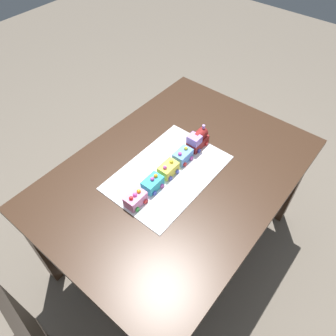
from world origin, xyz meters
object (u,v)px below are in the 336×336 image
Objects in this scene: cake_locomotive at (198,140)px; cake_car_caboose_bubblegum at (135,199)px; cake_car_flatbed_sky_blue at (183,156)px; cake_car_hopper_turquoise at (153,183)px; cake_car_tanker_lemon at (168,169)px; dining_table at (177,185)px.

cake_car_caboose_bubblegum is (0.48, -0.00, -0.02)m from cake_locomotive.
cake_car_flatbed_sky_blue is at bearing 180.00° from cake_car_caboose_bubblegum.
cake_car_hopper_turquoise is at bearing 180.00° from cake_car_caboose_bubblegum.
cake_car_tanker_lemon is at bearing -0.00° from cake_locomotive.
cake_locomotive is 0.13m from cake_car_flatbed_sky_blue.
cake_locomotive is 1.40× the size of cake_car_flatbed_sky_blue.
cake_car_caboose_bubblegum is (0.35, -0.00, 0.00)m from cake_car_flatbed_sky_blue.
cake_car_tanker_lemon is 0.24m from cake_car_caboose_bubblegum.
cake_car_caboose_bubblegum is at bearing -0.00° from cake_locomotive.
cake_car_flatbed_sky_blue and cake_car_hopper_turquoise have the same top height.
cake_car_flatbed_sky_blue is at bearing -159.93° from dining_table.
cake_locomotive is (-0.21, -0.03, 0.16)m from dining_table.
cake_locomotive reaches higher than cake_car_caboose_bubblegum.
cake_car_flatbed_sky_blue reaches higher than dining_table.
cake_car_flatbed_sky_blue is 1.00× the size of cake_car_hopper_turquoise.
cake_car_flatbed_sky_blue and cake_car_caboose_bubblegum have the same top height.
cake_car_caboose_bubblegum is (0.24, -0.00, 0.00)m from cake_car_tanker_lemon.
dining_table is 14.00× the size of cake_car_tanker_lemon.
cake_car_hopper_turquoise is (0.36, -0.00, -0.02)m from cake_locomotive.
dining_table is at bearing 174.10° from cake_car_caboose_bubblegum.
cake_car_caboose_bubblegum is at bearing -5.90° from dining_table.
dining_table is 0.15m from cake_car_tanker_lemon.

